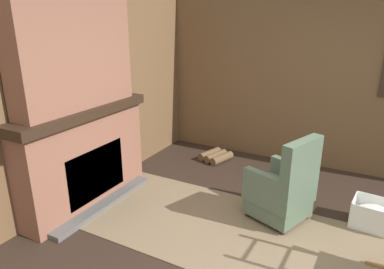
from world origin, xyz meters
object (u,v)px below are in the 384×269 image
object	(u,v)px
oil_lamp_vase	(37,109)
storage_case	(110,92)
armchair	(283,190)
decorative_plate_on_mantel	(76,96)
firewood_stack	(216,156)
laundry_basket	(375,215)

from	to	relation	value
oil_lamp_vase	storage_case	world-z (taller)	oil_lamp_vase
armchair	storage_case	world-z (taller)	storage_case
storage_case	decorative_plate_on_mantel	world-z (taller)	decorative_plate_on_mantel
armchair	decorative_plate_on_mantel	bearing A→B (deg)	37.92
oil_lamp_vase	decorative_plate_on_mantel	xyz separation A→B (m)	(-0.02, 0.54, 0.02)
firewood_stack	laundry_basket	xyz separation A→B (m)	(2.31, -0.92, 0.09)
oil_lamp_vase	storage_case	xyz separation A→B (m)	(0.00, 1.09, -0.02)
firewood_stack	oil_lamp_vase	bearing A→B (deg)	-109.23
armchair	firewood_stack	distance (m)	1.88
oil_lamp_vase	armchair	bearing A→B (deg)	29.22
firewood_stack	storage_case	xyz separation A→B (m)	(-0.87, -1.40, 1.23)
armchair	decorative_plate_on_mantel	distance (m)	2.56
armchair	oil_lamp_vase	world-z (taller)	oil_lamp_vase
armchair	oil_lamp_vase	bearing A→B (deg)	49.63
firewood_stack	decorative_plate_on_mantel	xyz separation A→B (m)	(-0.89, -1.96, 1.27)
firewood_stack	oil_lamp_vase	world-z (taller)	oil_lamp_vase
armchair	oil_lamp_vase	distance (m)	2.74
laundry_basket	oil_lamp_vase	distance (m)	3.73
firewood_stack	decorative_plate_on_mantel	distance (m)	2.50
storage_case	decorative_plate_on_mantel	xyz separation A→B (m)	(-0.02, -0.55, 0.04)
storage_case	oil_lamp_vase	bearing A→B (deg)	-90.00
oil_lamp_vase	decorative_plate_on_mantel	bearing A→B (deg)	92.12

